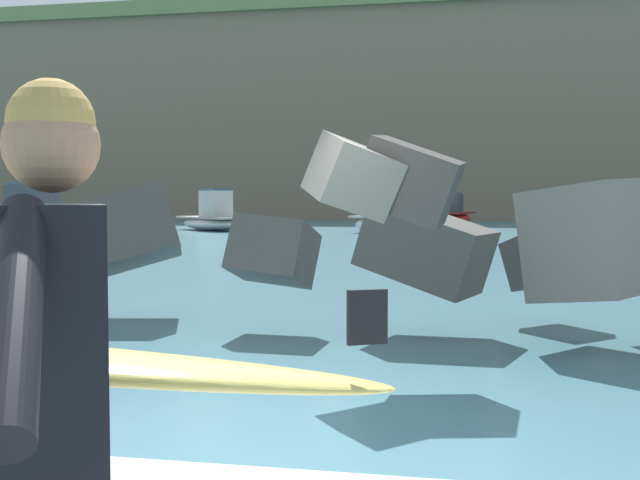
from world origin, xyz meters
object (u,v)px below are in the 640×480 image
Objects in this scene: surfer_with_board at (42,402)px; station_building_central at (176,46)px; boat_near_centre at (33,218)px; boat_mid_right at (451,216)px; mooring_buoy_inner at (259,225)px; boat_far_left at (213,218)px; boat_far_centre at (27,226)px; boat_near_left at (385,220)px.

station_building_central is (-35.11, 90.08, 18.60)m from surfer_with_board.
boat_near_centre is 60.64m from station_building_central.
boat_near_centre is 0.97× the size of station_building_central.
mooring_buoy_inner is (-10.26, -7.18, -0.43)m from boat_mid_right.
boat_far_left is (-12.25, -9.23, 0.02)m from boat_mid_right.
station_building_central reaches higher than boat_mid_right.
boat_near_centre is at bearing -75.55° from station_building_central.
surfer_with_board is at bearing -74.93° from mooring_buoy_inner.
boat_mid_right is 0.77× the size of boat_far_centre.
boat_near_centre is 10.85m from boat_far_centre.
boat_far_left reaches higher than boat_near_left.
surfer_with_board is at bearing -71.53° from boat_far_left.
boat_far_left is (-9.50, 2.30, -0.01)m from boat_near_left.
boat_far_left reaches higher than boat_mid_right.
boat_near_centre reaches higher than mooring_buoy_inner.
mooring_buoy_inner is (4.23, 16.31, -0.50)m from boat_far_centre.
boat_mid_right is 10.62× the size of mooring_buoy_inner.
boat_far_left is (7.65, 4.86, -0.11)m from boat_near_centre.
boat_near_left is at bearing -103.42° from boat_mid_right.
boat_near_left is (-3.60, 36.91, -0.59)m from surfer_with_board.
station_building_central is (-24.00, 48.82, 19.66)m from mooring_buoy_inner.
boat_near_left is 0.66× the size of station_building_central.
boat_far_centre is 16.86m from mooring_buoy_inner.
boat_far_centre reaches higher than boat_far_left.
surfer_with_board is at bearing -58.42° from boat_far_centre.
boat_mid_right is at bearing 91.00° from surfer_with_board.
boat_far_left is (-13.09, 39.21, -0.61)m from surfer_with_board.
boat_near_centre is at bearing -144.37° from mooring_buoy_inner.
mooring_buoy_inner is (9.64, 6.91, -0.55)m from boat_near_centre.
boat_near_centre is (-20.75, 34.35, -0.50)m from surfer_with_board.
boat_far_left is at bearing 32.41° from boat_near_centre.
boat_far_centre is (-2.24, -14.26, 0.05)m from boat_far_left.
boat_near_centre is 14.16× the size of mooring_buoy_inner.
mooring_buoy_inner is at bearing 45.89° from boat_far_left.
boat_near_left reaches higher than surfer_with_board.
boat_far_centre reaches higher than surfer_with_board.
boat_near_centre is 1.02× the size of boat_far_centre.
boat_far_centre is 70.71m from station_building_central.
boat_far_centre is 0.95× the size of station_building_central.
boat_near_left is 0.68× the size of boat_near_centre.
station_building_central is at bearing 104.45° from boat_near_centre.
station_building_central is (-31.51, 53.17, 19.20)m from boat_near_left.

